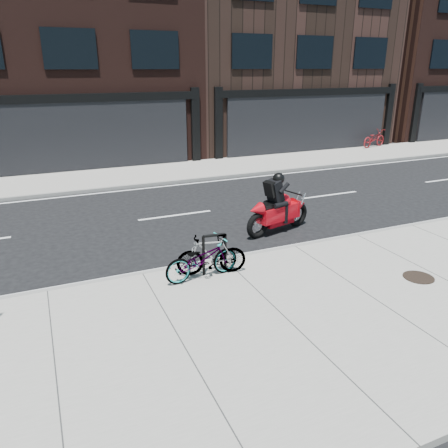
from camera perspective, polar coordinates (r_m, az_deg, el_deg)
name	(u,v)px	position (r m, az deg, el deg)	size (l,w,h in m)	color
ground	(196,236)	(12.31, -3.61, -1.62)	(120.00, 120.00, 0.00)	black
sidewalk_near	(290,325)	(8.23, 8.63, -12.93)	(60.00, 6.00, 0.13)	gray
sidewalk_far	(136,175)	(19.45, -11.47, 6.27)	(60.00, 3.50, 0.13)	gray
building_center	(56,8)	(25.52, -21.14, 24.83)	(12.00, 10.00, 14.50)	black
building_mideast	(268,36)	(28.88, 5.76, 23.21)	(12.00, 10.00, 12.50)	black
building_east	(418,37)	(36.21, 23.96, 21.43)	(10.00, 10.00, 13.00)	black
bike_rack	(214,250)	(9.63, -1.25, -3.47)	(0.56, 0.12, 0.94)	black
bicycle_front	(202,259)	(9.47, -2.91, -4.59)	(0.60, 1.71, 0.90)	gray
bicycle_rear	(211,255)	(9.64, -1.65, -4.02)	(0.44, 1.55, 0.93)	gray
motorcycle	(281,207)	(12.58, 7.48, 2.17)	(2.31, 0.91, 1.76)	black
bicycle_far	(374,138)	(27.01, 19.00, 10.53)	(0.66, 1.89, 0.99)	maroon
manhole_cover	(419,277)	(10.56, 24.07, -6.37)	(0.66, 0.66, 0.01)	black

